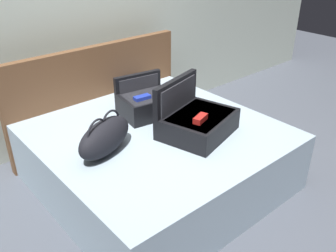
% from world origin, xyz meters
% --- Properties ---
extents(ground_plane, '(12.00, 12.00, 0.00)m').
position_xyz_m(ground_plane, '(0.00, 0.00, 0.00)').
color(ground_plane, '#4C515B').
extents(back_wall, '(8.00, 0.10, 2.60)m').
position_xyz_m(back_wall, '(0.00, 1.65, 1.30)').
color(back_wall, '#B7C1B2').
rests_on(back_wall, ground).
extents(bed, '(1.86, 1.84, 0.52)m').
position_xyz_m(bed, '(0.00, 0.40, 0.26)').
color(bed, '#99ADBC').
rests_on(bed, ground).
extents(headboard, '(1.90, 0.08, 1.04)m').
position_xyz_m(headboard, '(0.00, 1.36, 0.52)').
color(headboard, brown).
rests_on(headboard, ground).
extents(hard_case_large, '(0.68, 0.62, 0.44)m').
position_xyz_m(hard_case_large, '(0.22, 0.16, 0.64)').
color(hard_case_large, black).
rests_on(hard_case_large, bed).
extents(hard_case_medium, '(0.51, 0.45, 0.34)m').
position_xyz_m(hard_case_medium, '(0.13, 0.71, 0.64)').
color(hard_case_medium, black).
rests_on(hard_case_medium, bed).
extents(duffel_bag, '(0.58, 0.40, 0.32)m').
position_xyz_m(duffel_bag, '(-0.51, 0.39, 0.66)').
color(duffel_bag, black).
rests_on(duffel_bag, bed).
extents(pillow_near_headboard, '(0.43, 0.29, 0.15)m').
position_xyz_m(pillow_near_headboard, '(0.36, 1.17, 0.60)').
color(pillow_near_headboard, navy).
rests_on(pillow_near_headboard, bed).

